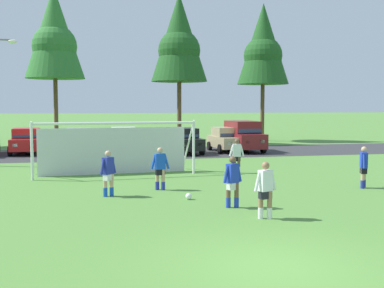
{
  "coord_description": "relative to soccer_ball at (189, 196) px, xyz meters",
  "views": [
    {
      "loc": [
        -3.66,
        -8.81,
        3.21
      ],
      "look_at": [
        0.41,
        9.32,
        1.75
      ],
      "focal_mm": 45.1,
      "sensor_mm": 36.0,
      "label": 1
    }
  ],
  "objects": [
    {
      "name": "player_striker_near",
      "position": [
        -0.66,
        2.1,
        0.71
      ],
      "size": [
        0.74,
        0.29,
        1.64
      ],
      "color": "tan",
      "rests_on": "ground"
    },
    {
      "name": "player_winger_right",
      "position": [
        1.07,
        -1.61,
        0.71
      ],
      "size": [
        0.72,
        0.39,
        1.64
      ],
      "color": "brown",
      "rests_on": "ground"
    },
    {
      "name": "parked_car_slot_center_left",
      "position": [
        -3.89,
        16.89,
        0.77
      ],
      "size": [
        2.29,
        4.33,
        1.72
      ],
      "color": "#B2B2BC",
      "rests_on": "ground"
    },
    {
      "name": "ground_plane",
      "position": [
        0.18,
        7.78,
        -0.11
      ],
      "size": [
        400.0,
        400.0,
        0.0
      ],
      "primitive_type": "plane",
      "color": "#518438"
    },
    {
      "name": "parking_lot_strip",
      "position": [
        0.18,
        16.79,
        -0.11
      ],
      "size": [
        52.0,
        8.4,
        0.01
      ],
      "primitive_type": "cube",
      "color": "#333335",
      "rests_on": "ground"
    },
    {
      "name": "player_winger_left",
      "position": [
        -2.67,
        1.19,
        0.71
      ],
      "size": [
        0.63,
        0.53,
        1.64
      ],
      "color": "tan",
      "rests_on": "ground"
    },
    {
      "name": "player_midfield_center",
      "position": [
        7.18,
        0.77,
        0.71
      ],
      "size": [
        0.42,
        0.68,
        1.64
      ],
      "color": "tan",
      "rests_on": "ground"
    },
    {
      "name": "player_trailing_back",
      "position": [
        1.53,
        -3.25,
        0.71
      ],
      "size": [
        0.75,
        0.35,
        1.64
      ],
      "color": "#936B4C",
      "rests_on": "ground"
    },
    {
      "name": "tree_mid_left",
      "position": [
        -5.82,
        27.11,
        9.1
      ],
      "size": [
        5.02,
        5.02,
        13.38
      ],
      "color": "brown",
      "rests_on": "ground"
    },
    {
      "name": "tree_mid_right",
      "position": [
        12.61,
        25.99,
        8.52
      ],
      "size": [
        4.71,
        4.71,
        12.55
      ],
      "color": "brown",
      "rests_on": "ground"
    },
    {
      "name": "tree_center_back",
      "position": [
        4.48,
        24.41,
        8.64
      ],
      "size": [
        4.77,
        4.77,
        12.71
      ],
      "color": "brown",
      "rests_on": "ground"
    },
    {
      "name": "parked_car_slot_far_right",
      "position": [
        7.49,
        16.38,
        1.0
      ],
      "size": [
        2.23,
        4.65,
        2.16
      ],
      "color": "maroon",
      "rests_on": "ground"
    },
    {
      "name": "parked_car_slot_right",
      "position": [
        6.36,
        16.55,
        0.77
      ],
      "size": [
        2.12,
        4.24,
        1.72
      ],
      "color": "tan",
      "rests_on": "ground"
    },
    {
      "name": "player_defender_far",
      "position": [
        3.64,
        5.91,
        0.71
      ],
      "size": [
        0.72,
        0.31,
        1.64
      ],
      "color": "brown",
      "rests_on": "ground"
    },
    {
      "name": "parked_car_slot_center_right",
      "position": [
        3.13,
        15.94,
        0.77
      ],
      "size": [
        2.19,
        4.28,
        1.72
      ],
      "color": "black",
      "rests_on": "ground"
    },
    {
      "name": "soccer_ball",
      "position": [
        0.0,
        0.0,
        0.0
      ],
      "size": [
        0.22,
        0.22,
        0.22
      ],
      "color": "white",
      "rests_on": "ground"
    },
    {
      "name": "parked_car_slot_center",
      "position": [
        -0.72,
        18.0,
        0.77
      ],
      "size": [
        2.11,
        4.24,
        1.72
      ],
      "color": "silver",
      "rests_on": "ground"
    },
    {
      "name": "parked_car_slot_left",
      "position": [
        -7.29,
        18.0,
        0.77
      ],
      "size": [
        2.1,
        4.23,
        1.72
      ],
      "color": "red",
      "rests_on": "ground"
    },
    {
      "name": "soccer_goal",
      "position": [
        -2.11,
        6.75,
        1.18
      ],
      "size": [
        7.54,
        2.49,
        2.57
      ],
      "color": "white",
      "rests_on": "ground"
    }
  ]
}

